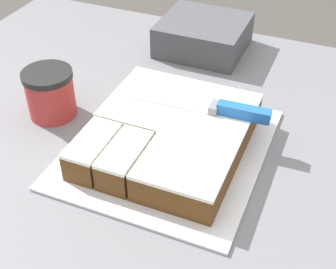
{
  "coord_description": "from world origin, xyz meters",
  "views": [
    {
      "loc": [
        0.2,
        -0.59,
        1.52
      ],
      "look_at": [
        -0.06,
        0.03,
        0.99
      ],
      "focal_mm": 50.0,
      "sensor_mm": 36.0,
      "label": 1
    }
  ],
  "objects": [
    {
      "name": "cake_board",
      "position": [
        -0.06,
        0.03,
        0.96
      ],
      "size": [
        0.35,
        0.38,
        0.01
      ],
      "color": "silver",
      "rests_on": "countertop"
    },
    {
      "name": "cake",
      "position": [
        -0.06,
        0.03,
        0.99
      ],
      "size": [
        0.27,
        0.3,
        0.06
      ],
      "color": "brown",
      "rests_on": "cake_board"
    },
    {
      "name": "knife",
      "position": [
        0.03,
        0.09,
        1.03
      ],
      "size": [
        0.27,
        0.04,
        0.02
      ],
      "rotation": [
        0.0,
        0.0,
        3.18
      ],
      "color": "silver",
      "rests_on": "cake"
    },
    {
      "name": "coffee_cup",
      "position": [
        -0.32,
        0.04,
        1.01
      ],
      "size": [
        0.1,
        0.1,
        0.1
      ],
      "color": "#B23333",
      "rests_on": "countertop"
    },
    {
      "name": "storage_box",
      "position": [
        -0.13,
        0.42,
        0.99
      ],
      "size": [
        0.2,
        0.19,
        0.08
      ],
      "color": "#47474C",
      "rests_on": "countertop"
    }
  ]
}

